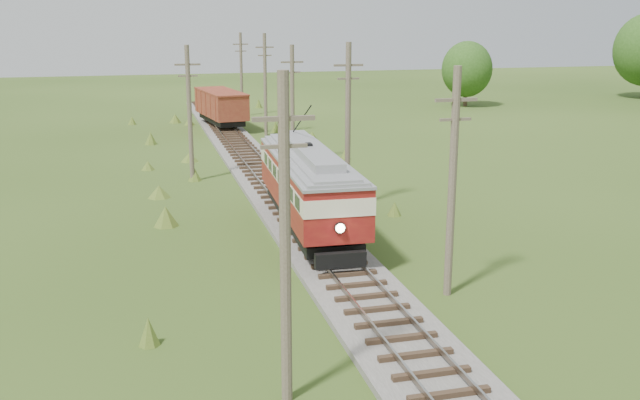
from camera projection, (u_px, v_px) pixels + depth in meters
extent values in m
cube|color=#605B54|center=(280.00, 197.00, 41.32)|extent=(3.60, 96.00, 0.25)
cube|color=#726659|center=(267.00, 192.00, 41.06)|extent=(0.08, 96.00, 0.17)
cube|color=#726659|center=(292.00, 190.00, 41.40)|extent=(0.08, 96.00, 0.17)
cube|color=#2D2116|center=(279.00, 194.00, 41.27)|extent=(2.40, 96.00, 0.16)
cube|color=black|center=(309.00, 215.00, 34.22)|extent=(2.96, 11.55, 0.47)
cube|color=maroon|center=(309.00, 194.00, 33.96)|extent=(3.44, 12.56, 1.14)
cube|color=#EFE4C3|center=(309.00, 175.00, 33.73)|extent=(3.48, 12.62, 0.73)
cube|color=black|center=(309.00, 175.00, 33.73)|extent=(3.48, 12.07, 0.57)
cube|color=maroon|center=(309.00, 164.00, 33.60)|extent=(3.44, 12.56, 0.31)
cube|color=gray|center=(309.00, 157.00, 33.51)|extent=(3.51, 12.69, 0.39)
cube|color=gray|center=(309.00, 150.00, 33.43)|extent=(1.71, 9.38, 0.41)
sphere|color=#FFF2BF|center=(340.00, 228.00, 27.95)|extent=(0.37, 0.37, 0.37)
cylinder|color=black|center=(302.00, 119.00, 34.90)|extent=(0.27, 4.83, 2.00)
cylinder|color=black|center=(313.00, 247.00, 29.62)|extent=(0.16, 0.83, 0.83)
cylinder|color=black|center=(349.00, 245.00, 29.93)|extent=(0.16, 0.83, 0.83)
cylinder|color=black|center=(278.00, 194.00, 38.54)|extent=(0.16, 0.83, 0.83)
cylinder|color=black|center=(307.00, 192.00, 38.85)|extent=(0.16, 0.83, 0.83)
cube|color=black|center=(221.00, 119.00, 67.19)|extent=(3.44, 8.26, 0.56)
cube|color=maroon|center=(221.00, 104.00, 66.84)|extent=(4.14, 9.22, 2.23)
cube|color=maroon|center=(220.00, 91.00, 66.55)|extent=(4.22, 9.41, 0.13)
cylinder|color=black|center=(220.00, 122.00, 64.48)|extent=(0.26, 0.90, 0.89)
cylinder|color=black|center=(238.00, 121.00, 65.10)|extent=(0.26, 0.90, 0.89)
cylinder|color=black|center=(206.00, 115.00, 69.25)|extent=(0.26, 0.90, 0.89)
cylinder|color=black|center=(223.00, 114.00, 69.87)|extent=(0.26, 0.90, 0.89)
cone|color=gray|center=(293.00, 143.00, 56.50)|extent=(3.15, 3.15, 1.18)
cone|color=gray|center=(306.00, 147.00, 55.83)|extent=(1.77, 1.77, 0.69)
cylinder|color=brown|center=(452.00, 185.00, 26.08)|extent=(0.30, 0.30, 8.60)
cube|color=brown|center=(456.00, 100.00, 25.31)|extent=(1.60, 0.12, 0.12)
cube|color=brown|center=(455.00, 119.00, 25.48)|extent=(1.20, 0.10, 0.10)
cylinder|color=brown|center=(348.00, 128.00, 38.19)|extent=(0.30, 0.30, 9.00)
cube|color=brown|center=(348.00, 65.00, 37.37)|extent=(1.60, 0.12, 0.12)
cube|color=brown|center=(348.00, 79.00, 37.54)|extent=(1.20, 0.10, 0.10)
cylinder|color=brown|center=(292.00, 105.00, 50.41)|extent=(0.30, 0.30, 8.40)
cube|color=brown|center=(292.00, 62.00, 49.66)|extent=(1.60, 0.12, 0.12)
cube|color=brown|center=(292.00, 72.00, 49.83)|extent=(1.20, 0.10, 0.10)
cylinder|color=brown|center=(265.00, 85.00, 62.63)|extent=(0.30, 0.30, 8.90)
cube|color=brown|center=(265.00, 47.00, 61.82)|extent=(1.60, 0.12, 0.12)
cube|color=brown|center=(265.00, 55.00, 61.99)|extent=(1.20, 0.10, 0.10)
cylinder|color=brown|center=(241.00, 75.00, 74.79)|extent=(0.30, 0.30, 8.70)
cube|color=brown|center=(241.00, 44.00, 74.01)|extent=(1.60, 0.12, 0.12)
cube|color=brown|center=(241.00, 51.00, 74.18)|extent=(1.20, 0.10, 0.10)
cylinder|color=brown|center=(285.00, 245.00, 18.59)|extent=(0.30, 0.30, 9.00)
cube|color=brown|center=(284.00, 119.00, 17.76)|extent=(1.60, 0.12, 0.12)
cube|color=brown|center=(284.00, 146.00, 17.94)|extent=(1.20, 0.10, 0.10)
cylinder|color=brown|center=(190.00, 115.00, 44.81)|extent=(0.30, 0.30, 8.60)
cube|color=brown|center=(187.00, 65.00, 44.04)|extent=(1.60, 0.12, 0.12)
cube|color=brown|center=(188.00, 76.00, 44.21)|extent=(1.20, 0.10, 0.10)
cylinder|color=#38281C|center=(466.00, 96.00, 83.94)|extent=(0.50, 0.50, 2.52)
ellipsoid|color=#254A16|center=(467.00, 69.00, 83.17)|extent=(5.88, 5.88, 6.47)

